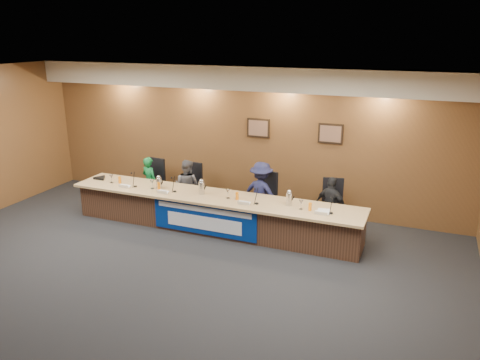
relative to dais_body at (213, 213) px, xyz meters
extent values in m
plane|color=black|center=(0.00, -2.40, -0.35)|extent=(10.00, 10.00, 0.00)
cube|color=silver|center=(0.00, -2.40, 2.85)|extent=(10.00, 8.00, 0.04)
cube|color=brown|center=(0.00, 1.60, 1.25)|extent=(10.00, 0.04, 3.20)
cube|color=beige|center=(0.00, 1.35, 2.60)|extent=(10.00, 0.50, 0.50)
cube|color=#43291B|center=(0.00, 0.00, 0.00)|extent=(6.00, 0.80, 0.70)
cube|color=tan|center=(0.00, -0.05, 0.38)|extent=(6.10, 0.95, 0.05)
cube|color=navy|center=(0.00, -0.41, 0.03)|extent=(2.20, 0.02, 0.65)
cube|color=silver|center=(0.00, -0.43, 0.23)|extent=(2.00, 0.01, 0.10)
cube|color=silver|center=(0.00, -0.43, -0.05)|extent=(1.60, 0.01, 0.28)
cube|color=black|center=(0.40, 1.57, 1.50)|extent=(0.52, 0.04, 0.42)
cube|color=black|center=(2.00, 1.57, 1.50)|extent=(0.52, 0.04, 0.42)
imported|color=#0E612A|center=(-1.92, 0.68, 0.24)|extent=(0.49, 0.39, 1.17)
imported|color=#555459|center=(-0.95, 0.68, 0.25)|extent=(0.59, 0.46, 1.21)
imported|color=#181B3E|center=(0.80, 0.68, 0.32)|extent=(0.94, 0.64, 1.33)
imported|color=black|center=(2.26, 0.68, 0.24)|extent=(0.75, 0.50, 1.18)
cube|color=black|center=(-1.92, 0.78, 0.13)|extent=(0.52, 0.52, 0.08)
cube|color=black|center=(-0.95, 0.78, 0.13)|extent=(0.53, 0.53, 0.08)
cube|color=black|center=(0.80, 0.78, 0.13)|extent=(0.61, 0.61, 0.08)
cube|color=black|center=(2.26, 0.78, 0.13)|extent=(0.56, 0.56, 0.08)
cube|color=white|center=(-1.91, -0.31, 0.45)|extent=(0.24, 0.08, 0.10)
cylinder|color=black|center=(-1.73, -0.15, 0.41)|extent=(0.07, 0.07, 0.02)
cylinder|color=orange|center=(-2.18, -0.08, 0.47)|extent=(0.06, 0.06, 0.15)
cylinder|color=silver|center=(-2.36, -0.12, 0.49)|extent=(0.08, 0.08, 0.18)
cube|color=white|center=(-0.98, -0.33, 0.45)|extent=(0.24, 0.08, 0.10)
cylinder|color=black|center=(-0.80, -0.13, 0.41)|extent=(0.07, 0.07, 0.02)
cylinder|color=orange|center=(-1.19, -0.10, 0.47)|extent=(0.06, 0.06, 0.15)
cylinder|color=silver|center=(-1.33, -0.12, 0.49)|extent=(0.08, 0.08, 0.18)
cube|color=white|center=(0.79, -0.31, 0.45)|extent=(0.24, 0.08, 0.10)
cylinder|color=black|center=(1.00, -0.17, 0.41)|extent=(0.07, 0.07, 0.02)
cylinder|color=orange|center=(0.56, -0.07, 0.47)|extent=(0.06, 0.06, 0.15)
cylinder|color=silver|center=(0.37, -0.07, 0.49)|extent=(0.08, 0.08, 0.18)
cube|color=white|center=(2.26, -0.27, 0.45)|extent=(0.24, 0.08, 0.10)
cylinder|color=black|center=(2.42, -0.13, 0.41)|extent=(0.07, 0.07, 0.02)
cylinder|color=orange|center=(2.03, -0.12, 0.47)|extent=(0.06, 0.06, 0.15)
cylinder|color=silver|center=(1.86, -0.13, 0.49)|extent=(0.08, 0.08, 0.18)
cylinder|color=silver|center=(-1.21, -0.05, 0.51)|extent=(0.12, 0.12, 0.22)
cylinder|color=silver|center=(-0.23, -0.03, 0.52)|extent=(0.13, 0.13, 0.25)
cylinder|color=silver|center=(1.59, -0.01, 0.53)|extent=(0.11, 0.11, 0.25)
cylinder|color=black|center=(-2.76, 0.02, 0.43)|extent=(0.32, 0.32, 0.05)
cube|color=white|center=(2.27, -0.08, 0.40)|extent=(0.26, 0.33, 0.01)
camera|label=1|loc=(3.82, -8.02, 3.54)|focal=35.00mm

